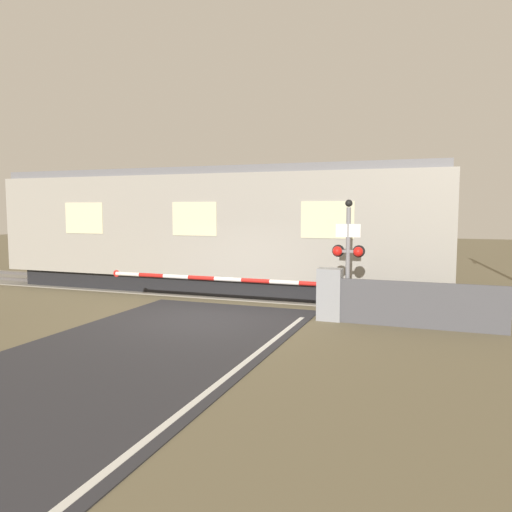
{
  "coord_description": "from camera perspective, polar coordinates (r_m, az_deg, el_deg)",
  "views": [
    {
      "loc": [
        5.49,
        -11.25,
        2.79
      ],
      "look_at": [
        0.75,
        1.64,
        1.5
      ],
      "focal_mm": 35.0,
      "sensor_mm": 36.0,
      "label": 1
    }
  ],
  "objects": [
    {
      "name": "train",
      "position": [
        17.11,
        -4.71,
        3.07
      ],
      "size": [
        15.31,
        3.05,
        4.13
      ],
      "color": "black",
      "rests_on": "ground_plane"
    },
    {
      "name": "crossing_barrier",
      "position": [
        12.84,
        5.88,
        -4.02
      ],
      "size": [
        6.78,
        0.44,
        1.32
      ],
      "color": "gray",
      "rests_on": "ground_plane"
    },
    {
      "name": "track_bed",
      "position": [
        16.68,
        0.69,
        -4.19
      ],
      "size": [
        36.0,
        3.2,
        0.13
      ],
      "color": "gray",
      "rests_on": "ground_plane"
    },
    {
      "name": "roadside_fence",
      "position": [
        12.35,
        18.24,
        -5.37
      ],
      "size": [
        3.86,
        0.06,
        1.1
      ],
      "color": "#4C4C51",
      "rests_on": "ground_plane"
    },
    {
      "name": "ground_plane",
      "position": [
        12.82,
        -5.73,
        -7.25
      ],
      "size": [
        80.0,
        80.0,
        0.0
      ],
      "primitive_type": "plane",
      "color": "#6B6047"
    },
    {
      "name": "signal_post",
      "position": [
        12.5,
        10.46,
        0.41
      ],
      "size": [
        0.81,
        0.26,
        3.03
      ],
      "color": "gray",
      "rests_on": "ground_plane"
    }
  ]
}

